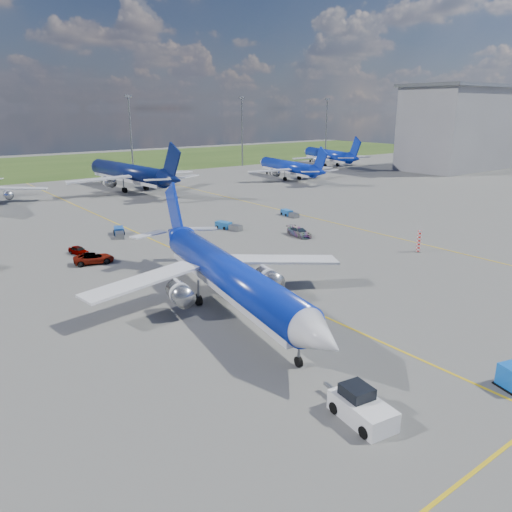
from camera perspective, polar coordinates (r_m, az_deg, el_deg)
ground at (r=47.96m, az=7.77°, el=-6.86°), size 400.00×400.00×0.00m
taxiway_lines at (r=69.15m, az=-8.52°, el=0.47°), size 60.25×160.00×0.02m
floodlight_masts at (r=146.90m, az=-21.47°, el=12.94°), size 202.20×0.50×22.70m
terminal_building at (r=176.77m, az=22.35°, el=13.43°), size 42.00×22.00×26.00m
warning_post at (r=71.56m, az=18.12°, el=1.61°), size 0.50×0.50×3.00m
bg_jet_n at (r=125.38m, az=-14.25°, el=7.34°), size 37.80×47.79×11.89m
bg_jet_ne at (r=140.99m, az=3.63°, el=8.78°), size 34.14×41.17×9.62m
bg_jet_ene at (r=176.15m, az=8.18°, el=10.19°), size 40.08×46.45×10.36m
main_airliner at (r=49.31m, az=-2.99°, el=-6.05°), size 35.71×43.04×10.05m
pushback_tug at (r=33.48m, az=11.92°, el=-16.55°), size 2.89×6.22×2.07m
service_car_a at (r=71.12m, az=-19.60°, el=0.61°), size 2.16×3.65×1.16m
service_car_b at (r=66.39m, az=-18.05°, el=-0.24°), size 5.30×3.26×1.37m
service_car_c at (r=76.97m, az=4.96°, el=2.76°), size 2.36×4.87×1.37m
baggage_tug_w at (r=81.47m, az=-3.26°, el=3.44°), size 2.49×5.07×1.10m
baggage_tug_c at (r=80.00m, az=-15.37°, el=2.64°), size 2.93×5.12×1.12m
baggage_tug_e at (r=91.66m, az=3.82°, el=4.88°), size 1.80×4.60×1.00m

